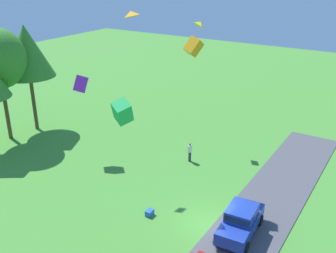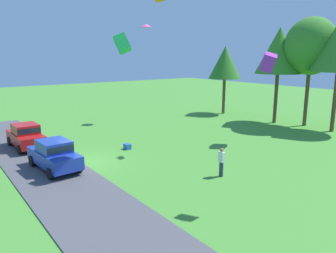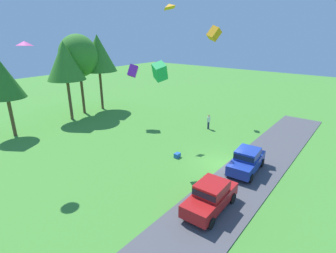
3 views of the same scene
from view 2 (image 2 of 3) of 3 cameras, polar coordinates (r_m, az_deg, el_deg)
The scene contains 12 objects.
ground_plane at distance 22.29m, azimuth -14.48°, elevation -6.18°, with size 120.00×120.00×0.00m, color #478E33.
pavement_strip at distance 21.58m, azimuth -20.24°, elevation -7.10°, with size 36.00×4.40×0.06m, color #4C4C51.
car_sedan_far_end at distance 26.84m, azimuth -23.52°, elevation -1.39°, with size 4.44×2.04×1.84m.
car_sedan_mid_row at distance 21.16m, azimuth -19.20°, elevation -4.53°, with size 4.52×2.21×1.84m.
person_watching_sky at distance 19.28m, azimuth 9.29°, elevation -6.12°, with size 0.36×0.24×1.71m.
tree_left_of_center at distance 39.87m, azimuth 9.89°, elevation 10.87°, with size 3.78×3.78×7.98m.
tree_far_left at distance 35.48m, azimuth 18.78°, elevation 12.38°, with size 4.59×4.59×9.69m.
tree_right_of_center at distance 35.01m, azimuth 23.67°, elevation 12.65°, with size 4.98×4.98×10.51m.
cooler_box at distance 24.85m, azimuth -7.09°, elevation -3.48°, with size 0.56×0.40×0.40m, color blue.
kite_delta_mid_center at distance 35.01m, azimuth -3.82°, elevation 17.15°, with size 1.17×1.17×0.32m, color #EA4C9E.
kite_box_high_right at distance 27.10m, azimuth 17.05°, elevation 10.63°, with size 0.94×0.94×1.31m, color purple.
kite_box_trailing_tail at distance 25.61m, azimuth -7.98°, elevation 14.10°, with size 0.89×0.89×1.25m, color green.
Camera 2 is at (19.73, -7.75, 6.91)m, focal length 35.00 mm.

